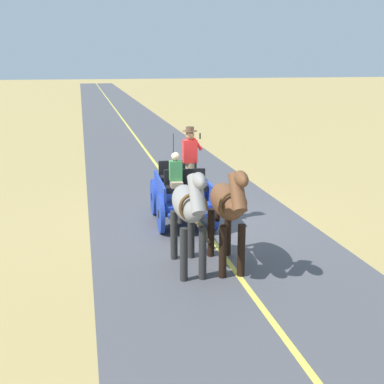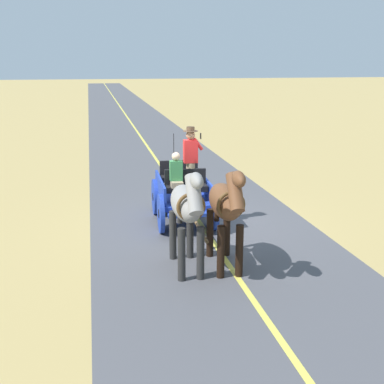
{
  "view_description": "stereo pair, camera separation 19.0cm",
  "coord_description": "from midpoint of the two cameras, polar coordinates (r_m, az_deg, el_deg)",
  "views": [
    {
      "loc": [
        2.81,
        11.78,
        4.07
      ],
      "look_at": [
        0.4,
        0.93,
        1.1
      ],
      "focal_mm": 46.41,
      "sensor_mm": 36.0,
      "label": 1
    },
    {
      "loc": [
        2.62,
        11.82,
        4.07
      ],
      "look_at": [
        0.4,
        0.93,
        1.1
      ],
      "focal_mm": 46.41,
      "sensor_mm": 36.0,
      "label": 2
    }
  ],
  "objects": [
    {
      "name": "horse_off_side",
      "position": [
        9.56,
        -0.02,
        -1.73
      ],
      "size": [
        0.58,
        2.13,
        2.21
      ],
      "color": "gray",
      "rests_on": "ground"
    },
    {
      "name": "ground_plane",
      "position": [
        12.78,
        1.37,
        -3.62
      ],
      "size": [
        200.0,
        200.0,
        0.0
      ],
      "primitive_type": "plane",
      "color": "tan"
    },
    {
      "name": "horse_drawn_carriage",
      "position": [
        12.64,
        -0.58,
        0.03
      ],
      "size": [
        1.48,
        4.51,
        2.5
      ],
      "color": "#1E3899",
      "rests_on": "ground"
    },
    {
      "name": "road_centre_stripe",
      "position": [
        12.77,
        1.37,
        -3.58
      ],
      "size": [
        0.12,
        160.0,
        0.0
      ],
      "primitive_type": "cube",
      "color": "#DBCC4C",
      "rests_on": "road_surface"
    },
    {
      "name": "road_surface",
      "position": [
        12.77,
        1.37,
        -3.61
      ],
      "size": [
        5.56,
        160.0,
        0.01
      ],
      "primitive_type": "cube",
      "color": "#4C4C51",
      "rests_on": "ground"
    },
    {
      "name": "horse_near_side",
      "position": [
        9.71,
        4.47,
        -1.5
      ],
      "size": [
        0.63,
        2.13,
        2.21
      ],
      "color": "brown",
      "rests_on": "ground"
    }
  ]
}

